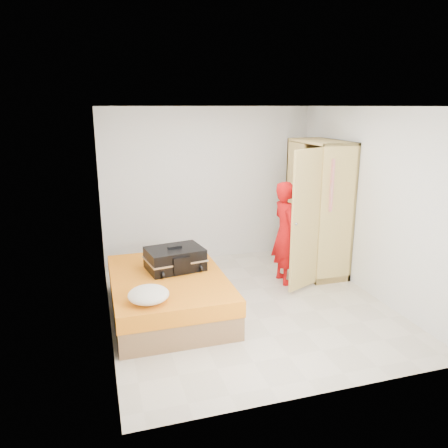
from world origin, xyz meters
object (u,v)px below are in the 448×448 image
object	(u,v)px
person	(285,233)
suitcase	(175,259)
round_cushion	(149,295)
bed	(168,293)
wardrobe	(317,212)

from	to	relation	value
person	suitcase	world-z (taller)	person
suitcase	round_cushion	size ratio (longest dim) A/B	1.78
bed	wardrobe	xyz separation A→B (m)	(2.50, 0.74, 0.75)
wardrobe	round_cushion	xyz separation A→B (m)	(-2.84, -1.45, -0.41)
wardrobe	round_cushion	size ratio (longest dim) A/B	4.58
bed	suitcase	world-z (taller)	suitcase
person	round_cushion	world-z (taller)	person
person	suitcase	size ratio (longest dim) A/B	1.89
wardrobe	person	world-z (taller)	wardrobe
person	round_cushion	size ratio (longest dim) A/B	3.37
bed	round_cushion	bearing A→B (deg)	-115.01
wardrobe	person	distance (m)	0.72
bed	round_cushion	size ratio (longest dim) A/B	4.40
bed	wardrobe	size ratio (longest dim) A/B	0.96
round_cushion	wardrobe	bearing A→B (deg)	27.15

